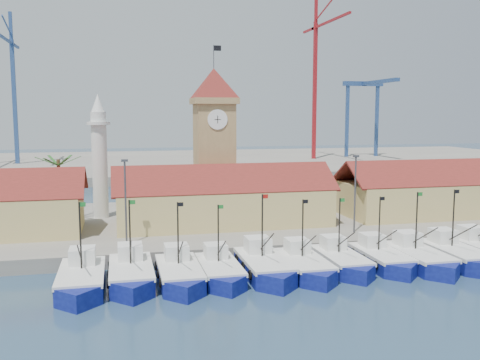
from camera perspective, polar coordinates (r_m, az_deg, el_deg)
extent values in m
plane|color=#1B3048|center=(48.78, 2.85, -11.11)|extent=(400.00, 400.00, 0.00)
cube|color=gray|center=(71.22, -2.43, -4.66)|extent=(140.00, 32.00, 1.50)
cube|color=gray|center=(155.74, -8.25, 1.75)|extent=(240.00, 80.00, 2.00)
cube|color=#0B1059|center=(49.42, -16.53, -10.50)|extent=(3.81, 8.62, 1.96)
cube|color=#0B1059|center=(45.33, -16.86, -12.13)|extent=(3.81, 3.81, 1.96)
cube|color=silver|center=(49.14, -16.57, -9.41)|extent=(3.89, 8.86, 0.38)
cube|color=silver|center=(50.98, -16.46, -7.79)|extent=(2.29, 2.40, 1.52)
cylinder|color=black|center=(48.91, -16.66, -5.80)|extent=(0.15, 0.15, 6.10)
cube|color=#197226|center=(48.35, -16.46, -2.52)|extent=(0.54, 0.02, 0.38)
cube|color=#0B1059|center=(49.96, -11.53, -10.16)|extent=(3.78, 8.55, 1.94)
cube|color=#0B1059|center=(45.90, -11.38, -11.72)|extent=(3.78, 3.78, 1.94)
cube|color=silver|center=(49.69, -11.56, -9.09)|extent=(3.85, 8.78, 0.38)
cube|color=silver|center=(51.52, -11.64, -7.51)|extent=(2.27, 2.37, 1.51)
cylinder|color=black|center=(49.47, -11.66, -5.55)|extent=(0.15, 0.15, 6.04)
cube|color=#197226|center=(48.94, -11.42, -2.34)|extent=(0.54, 0.02, 0.38)
cube|color=#0B1059|center=(49.49, -6.50, -10.25)|extent=(3.66, 8.28, 1.88)
cube|color=#0B1059|center=(45.58, -5.89, -11.77)|extent=(3.66, 3.66, 1.88)
cube|color=silver|center=(49.22, -6.51, -9.20)|extent=(3.73, 8.51, 0.37)
cube|color=silver|center=(50.98, -6.79, -7.66)|extent=(2.19, 2.30, 1.46)
cylinder|color=black|center=(48.99, -6.63, -5.75)|extent=(0.15, 0.15, 5.85)
cube|color=black|center=(48.49, -6.37, -2.60)|extent=(0.52, 0.02, 0.37)
cube|color=#0B1059|center=(50.28, -2.20, -9.96)|extent=(3.45, 7.81, 1.77)
cube|color=#0B1059|center=(46.63, -1.29, -11.34)|extent=(3.45, 3.45, 1.77)
cube|color=silver|center=(50.02, -2.21, -8.99)|extent=(3.52, 8.02, 0.34)
cube|color=silver|center=(51.66, -2.62, -7.57)|extent=(2.07, 2.17, 1.38)
cylinder|color=black|center=(49.80, -2.33, -5.79)|extent=(0.14, 0.14, 5.52)
cube|color=#197226|center=(49.34, -2.06, -2.87)|extent=(0.49, 0.02, 0.34)
cube|color=#0B1059|center=(51.37, 2.53, -9.52)|extent=(3.85, 8.71, 1.98)
cube|color=#0B1059|center=(47.38, 3.96, -10.98)|extent=(3.85, 3.85, 1.98)
cube|color=silver|center=(51.10, 2.54, -8.46)|extent=(3.93, 8.95, 0.38)
cube|color=silver|center=(52.91, 1.91, -6.93)|extent=(2.31, 2.42, 1.54)
cylinder|color=black|center=(50.88, 2.39, -4.96)|extent=(0.15, 0.15, 6.16)
cube|color=#A5140F|center=(50.44, 2.71, -1.76)|extent=(0.55, 0.02, 0.38)
cube|color=#0B1059|center=(52.14, 6.83, -9.37)|extent=(3.56, 8.07, 1.83)
cube|color=#0B1059|center=(48.53, 8.47, -10.65)|extent=(3.56, 3.56, 1.83)
cube|color=silver|center=(51.89, 6.84, -8.40)|extent=(3.64, 8.29, 0.36)
cube|color=silver|center=(53.52, 6.12, -7.00)|extent=(2.14, 2.24, 1.43)
cylinder|color=black|center=(51.67, 6.70, -5.20)|extent=(0.14, 0.14, 5.70)
cube|color=black|center=(51.26, 7.01, -2.29)|extent=(0.51, 0.02, 0.36)
cube|color=#0B1059|center=(54.22, 10.67, -8.80)|extent=(3.50, 7.93, 1.80)
cube|color=#0B1059|center=(50.77, 12.49, -9.95)|extent=(3.50, 3.50, 1.80)
cube|color=silver|center=(53.98, 10.70, -7.88)|extent=(3.57, 8.15, 0.35)
cube|color=silver|center=(55.55, 9.89, -6.59)|extent=(2.10, 2.20, 1.40)
cylinder|color=black|center=(53.78, 10.55, -4.87)|extent=(0.14, 0.14, 5.61)
cube|color=#197226|center=(53.41, 10.86, -2.12)|extent=(0.50, 0.02, 0.35)
cube|color=#0B1059|center=(56.05, 14.76, -8.39)|extent=(3.50, 7.92, 1.80)
cube|color=#0B1059|center=(52.72, 16.79, -9.45)|extent=(3.50, 3.50, 1.80)
cube|color=silver|center=(55.82, 14.79, -7.50)|extent=(3.57, 8.14, 0.35)
cube|color=silver|center=(57.34, 13.89, -6.26)|extent=(2.10, 2.20, 1.40)
cylinder|color=black|center=(55.63, 14.64, -4.58)|extent=(0.14, 0.14, 5.60)
cube|color=black|center=(55.29, 14.96, -1.93)|extent=(0.50, 0.02, 0.35)
cube|color=#0B1059|center=(57.11, 18.44, -8.20)|extent=(3.73, 8.44, 1.92)
cube|color=#0B1059|center=(53.70, 20.81, -9.27)|extent=(3.73, 3.73, 1.92)
cube|color=silver|center=(56.87, 18.48, -7.27)|extent=(3.81, 8.68, 0.37)
cube|color=silver|center=(58.42, 17.43, -5.99)|extent=(2.24, 2.35, 1.49)
cylinder|color=black|center=(56.67, 18.31, -4.22)|extent=(0.15, 0.15, 5.97)
cube|color=#197226|center=(56.35, 18.65, -1.43)|extent=(0.53, 0.02, 0.37)
cube|color=#0B1059|center=(59.45, 21.92, -7.75)|extent=(3.79, 8.57, 1.95)
cube|color=silver|center=(59.21, 21.96, -6.83)|extent=(3.86, 8.81, 0.38)
cube|color=silver|center=(60.74, 20.84, -5.60)|extent=(2.27, 2.38, 1.51)
cylinder|color=black|center=(59.02, 21.80, -3.86)|extent=(0.15, 0.15, 6.06)
cube|color=black|center=(58.73, 22.14, -1.15)|extent=(0.54, 0.02, 0.38)
cube|color=silver|center=(63.83, 23.45, -5.18)|extent=(2.22, 2.33, 1.48)
cube|color=tan|center=(66.80, -1.82, -2.82)|extent=(26.00, 10.00, 4.50)
cube|color=maroon|center=(63.83, -1.39, 0.12)|extent=(27.04, 5.13, 3.21)
cube|color=maroon|center=(68.70, -2.23, 0.61)|extent=(27.04, 5.13, 3.21)
cube|color=tan|center=(79.38, 21.49, -1.73)|extent=(30.00, 10.00, 4.50)
cube|color=maroon|center=(76.89, 22.66, 0.76)|extent=(31.20, 5.13, 3.21)
cube|color=maroon|center=(80.98, 20.61, 1.15)|extent=(31.20, 5.13, 3.21)
cube|color=tan|center=(71.98, -2.76, 2.10)|extent=(5.00, 5.00, 15.00)
cube|color=tan|center=(71.73, -2.80, 8.40)|extent=(5.80, 5.80, 0.80)
pyramid|color=maroon|center=(71.82, -2.81, 10.24)|extent=(5.80, 5.80, 4.00)
cylinder|color=white|center=(69.20, -2.41, 6.47)|extent=(2.60, 0.15, 2.60)
cube|color=black|center=(69.13, -2.40, 6.47)|extent=(0.08, 0.02, 1.00)
cube|color=black|center=(69.13, -2.40, 6.47)|extent=(0.80, 0.02, 0.08)
cylinder|color=#3F3F44|center=(72.10, -2.83, 13.02)|extent=(0.10, 0.10, 3.00)
cube|color=black|center=(72.31, -2.43, 13.88)|extent=(1.00, 0.03, 0.70)
cylinder|color=silver|center=(72.92, -14.73, 1.55)|extent=(2.00, 2.00, 14.00)
cylinder|color=silver|center=(72.62, -14.86, 5.87)|extent=(3.00, 3.00, 0.40)
cone|color=silver|center=(72.62, -14.93, 7.92)|extent=(1.80, 1.80, 2.40)
cylinder|color=brown|center=(71.61, -18.70, -1.11)|extent=(0.44, 0.44, 8.00)
cube|color=#256021|center=(71.06, -17.70, 1.96)|extent=(2.80, 0.35, 1.18)
cube|color=#256021|center=(72.33, -18.17, 2.02)|extent=(1.71, 2.60, 1.18)
cube|color=#256021|center=(72.47, -19.28, 1.99)|extent=(1.71, 2.60, 1.18)
cube|color=#256021|center=(71.35, -19.94, 1.89)|extent=(2.80, 0.35, 1.18)
cube|color=#256021|center=(70.06, -19.49, 1.82)|extent=(1.71, 2.60, 1.18)
cube|color=#256021|center=(69.92, -18.35, 1.85)|extent=(1.71, 2.60, 1.18)
cylinder|color=#3F3F44|center=(57.32, -12.10, -2.34)|extent=(0.20, 0.20, 9.00)
cube|color=#3F3F44|center=(56.78, -12.22, 2.04)|extent=(0.70, 0.25, 0.25)
cylinder|color=#3F3F44|center=(63.24, 12.17, -1.47)|extent=(0.20, 0.20, 9.00)
cube|color=#3F3F44|center=(62.75, 12.27, 2.50)|extent=(0.70, 0.25, 0.25)
cube|color=navy|center=(154.82, -22.91, 7.65)|extent=(1.00, 1.00, 32.58)
cube|color=navy|center=(146.77, -23.84, 13.66)|extent=(0.60, 23.28, 0.60)
cube|color=navy|center=(160.77, -22.87, 13.08)|extent=(0.60, 10.00, 0.60)
cube|color=navy|center=(156.47, -23.27, 14.91)|extent=(0.80, 0.80, 7.00)
cube|color=maroon|center=(160.19, 7.97, 9.26)|extent=(1.00, 1.00, 39.09)
cube|color=maroon|center=(152.39, 9.55, 16.36)|extent=(0.60, 26.14, 0.60)
cube|color=maroon|center=(166.62, 7.44, 15.59)|extent=(0.60, 10.00, 0.60)
cube|color=maroon|center=(162.74, 8.11, 17.39)|extent=(0.80, 0.80, 7.00)
cube|color=navy|center=(169.58, 11.35, 6.18)|extent=(0.90, 0.90, 22.00)
cube|color=navy|center=(173.94, 14.37, 6.11)|extent=(0.90, 0.90, 22.00)
cube|color=navy|center=(171.94, 12.99, 9.98)|extent=(13.00, 1.40, 1.40)
cube|color=navy|center=(163.01, 14.55, 10.10)|extent=(1.40, 22.00, 1.00)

